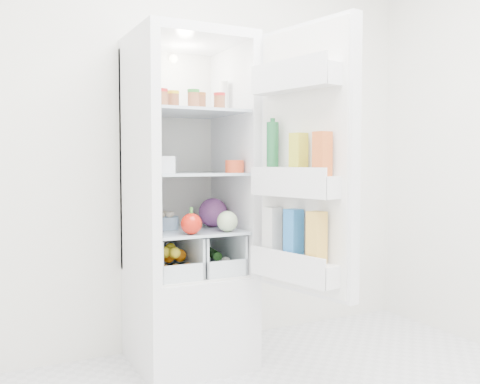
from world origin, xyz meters
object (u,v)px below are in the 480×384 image
red_cabbage (213,213)px  fridge_door (303,166)px  refrigerator (185,242)px  mushroom_bowl (165,223)px

red_cabbage → fridge_door: fridge_door is taller
refrigerator → red_cabbage: refrigerator is taller
refrigerator → mushroom_bowl: refrigerator is taller
fridge_door → mushroom_bowl: bearing=25.5°
mushroom_bowl → fridge_door: fridge_door is taller
refrigerator → fridge_door: 0.84m
mushroom_bowl → red_cabbage: bearing=-7.3°
red_cabbage → mushroom_bowl: size_ratio=1.12×
refrigerator → fridge_door: (0.36, -0.63, 0.43)m
red_cabbage → fridge_door: size_ratio=0.13×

